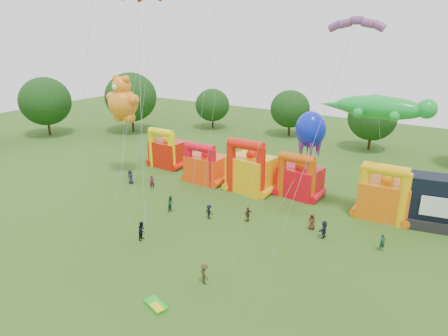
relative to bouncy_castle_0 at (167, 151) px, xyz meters
The scene contains 23 objects.
ground 33.18m from the bouncy_castle_0, 60.52° to the right, with size 160.00×160.00×0.00m, color #2F4F16.
tree_ring 32.24m from the bouncy_castle_0, 61.80° to the right, with size 121.81×123.89×12.07m.
bouncy_castle_0 is the anchor object (origin of this frame).
bouncy_castle_1 9.02m from the bouncy_castle_0, 15.05° to the right, with size 5.03×4.06×5.73m.
bouncy_castle_2 15.67m from the bouncy_castle_0, ahead, with size 6.00×5.09×7.11m.
bouncy_castle_3 21.61m from the bouncy_castle_0, ahead, with size 5.38×4.55×5.83m.
bouncy_castle_4 31.89m from the bouncy_castle_0, ahead, with size 5.56×4.57×6.55m.
teddy_bear_kite 8.62m from the bouncy_castle_0, 100.43° to the right, with size 6.49×6.96×14.30m.
gecko_kite 31.71m from the bouncy_castle_0, ahead, with size 11.71×3.87×13.64m.
octopus_kite 22.23m from the bouncy_castle_0, ahead, with size 3.72×8.62×10.66m.
parafoil_kites 20.24m from the bouncy_castle_0, 48.07° to the right, with size 30.56×15.24×24.94m.
diamond_kites 24.25m from the bouncy_castle_0, 43.73° to the right, with size 17.70×19.96×38.97m.
folded_kite_bundle 33.57m from the bouncy_castle_0, 51.81° to the right, with size 2.21×1.59×0.31m.
spectator_0 8.56m from the bouncy_castle_0, 86.42° to the right, with size 0.96×0.62×1.96m, color #222238.
spectator_1 9.66m from the bouncy_castle_0, 62.32° to the right, with size 0.69×0.45×1.89m, color #5A1925.
spectator_2 16.57m from the bouncy_castle_0, 48.83° to the right, with size 0.92×0.71×1.89m, color #1A422C.
spectator_3 19.69m from the bouncy_castle_0, 36.81° to the right, with size 1.06×0.61×1.63m, color black.
spectator_4 22.18m from the bouncy_castle_0, 27.17° to the right, with size 1.01×0.42×1.72m, color #41301A.
spectator_5 29.44m from the bouncy_castle_0, 18.38° to the right, with size 1.74×0.55×1.87m, color #202036.
spectator_6 27.51m from the bouncy_castle_0, 17.23° to the right, with size 0.86×0.56×1.76m, color #4F2316.
spectator_7 34.56m from the bouncy_castle_0, 14.66° to the right, with size 0.63×0.41×1.73m, color #183E2C.
spectator_8 23.03m from the bouncy_castle_0, 56.48° to the right, with size 0.94×0.73×1.94m, color black.
spectator_9 31.18m from the bouncy_castle_0, 44.73° to the right, with size 1.16×0.67×1.79m, color #3D3018.
Camera 1 is at (22.12, -16.08, 19.69)m, focal length 32.00 mm.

